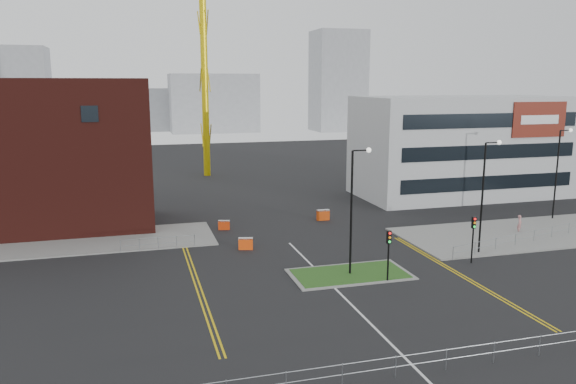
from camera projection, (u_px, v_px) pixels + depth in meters
name	position (u px, v px, depth m)	size (l,w,h in m)	color
ground	(369.00, 323.00, 32.38)	(200.00, 200.00, 0.00)	black
pavement_left	(48.00, 244.00, 47.85)	(28.00, 8.00, 0.12)	slate
pavement_right	(529.00, 233.00, 51.43)	(24.00, 10.00, 0.12)	slate
island_kerb	(350.00, 274.00, 40.46)	(8.60, 4.60, 0.08)	slate
grass_island	(350.00, 274.00, 40.46)	(8.00, 4.00, 0.12)	#224E1A
brick_building	(16.00, 158.00, 51.43)	(24.20, 10.07, 14.24)	#481712
office_block	(461.00, 146.00, 68.34)	(25.00, 12.20, 12.00)	#B4B6B9
streetlamp_island	(354.00, 201.00, 39.49)	(1.46, 0.36, 9.18)	black
streetlamp_right_near	(485.00, 188.00, 44.56)	(1.46, 0.36, 9.18)	black
streetlamp_right_far	(559.00, 166.00, 55.83)	(1.46, 0.36, 9.18)	black
traffic_light_island	(389.00, 246.00, 38.60)	(0.28, 0.33, 3.65)	black
traffic_light_right	(473.00, 231.00, 42.61)	(0.28, 0.33, 3.65)	black
railing_front	(421.00, 358.00, 26.56)	(24.05, 0.05, 1.10)	gray
railing_left	(158.00, 241.00, 46.33)	(6.05, 0.05, 1.10)	gray
railing_right	(534.00, 234.00, 48.53)	(19.05, 5.05, 1.10)	gray
centre_line	(356.00, 309.00, 34.27)	(0.15, 30.00, 0.01)	silver
yellow_left_a	(193.00, 280.00, 39.44)	(0.12, 24.00, 0.01)	gold
yellow_left_b	(198.00, 279.00, 39.52)	(0.12, 24.00, 0.01)	gold
yellow_right_a	(457.00, 274.00, 40.56)	(0.12, 20.00, 0.01)	gold
yellow_right_b	(461.00, 274.00, 40.64)	(0.12, 20.00, 0.01)	gold
skyline_a	(9.00, 94.00, 133.06)	(18.00, 12.00, 22.00)	gray
skyline_b	(214.00, 103.00, 156.34)	(24.00, 12.00, 16.00)	gray
skyline_c	(338.00, 81.00, 159.74)	(14.00, 12.00, 28.00)	gray
skyline_d	(146.00, 110.00, 161.40)	(30.00, 12.00, 12.00)	gray
pedestrian	(520.00, 224.00, 51.65)	(0.61, 0.40, 1.67)	tan
barrier_left	(224.00, 225.00, 52.80)	(1.11, 0.62, 0.89)	red
barrier_mid	(246.00, 243.00, 46.51)	(1.24, 0.68, 0.99)	#FF4A0E
barrier_right	(323.00, 214.00, 56.41)	(1.28, 0.43, 1.07)	#C53D0A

